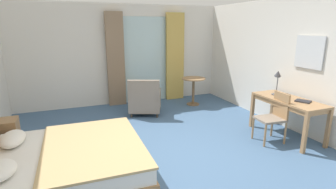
# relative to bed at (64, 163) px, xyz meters

# --- Properties ---
(ground) EXTENTS (6.14, 7.72, 0.10)m
(ground) POSITION_rel_bed_xyz_m (1.58, -0.08, -0.31)
(ground) COLOR #426084
(wall_back) EXTENTS (5.74, 0.12, 2.63)m
(wall_back) POSITION_rel_bed_xyz_m (1.58, 3.52, 1.06)
(wall_back) COLOR silver
(wall_back) RESTS_ON ground
(wall_right) EXTENTS (0.12, 7.32, 2.63)m
(wall_right) POSITION_rel_bed_xyz_m (4.39, -0.08, 1.06)
(wall_right) COLOR silver
(wall_right) RESTS_ON ground
(balcony_glass_door) EXTENTS (1.24, 0.02, 2.31)m
(balcony_glass_door) POSITION_rel_bed_xyz_m (2.21, 3.44, 0.90)
(balcony_glass_door) COLOR silver
(balcony_glass_door) RESTS_ON ground
(curtain_panel_left) EXTENTS (0.45, 0.10, 2.42)m
(curtain_panel_left) POSITION_rel_bed_xyz_m (1.38, 3.34, 0.96)
(curtain_panel_left) COLOR #897056
(curtain_panel_left) RESTS_ON ground
(curtain_panel_right) EXTENTS (0.52, 0.10, 2.42)m
(curtain_panel_right) POSITION_rel_bed_xyz_m (3.05, 3.34, 0.96)
(curtain_panel_right) COLOR tan
(curtain_panel_right) RESTS_ON ground
(bed) EXTENTS (2.08, 1.91, 0.94)m
(bed) POSITION_rel_bed_xyz_m (0.00, 0.00, 0.00)
(bed) COLOR #9E754C
(bed) RESTS_ON ground
(nightstand) EXTENTS (0.40, 0.40, 0.56)m
(nightstand) POSITION_rel_bed_xyz_m (-0.89, 1.27, 0.02)
(nightstand) COLOR #9E754C
(nightstand) RESTS_ON ground
(writing_desk) EXTENTS (0.61, 1.36, 0.75)m
(writing_desk) POSITION_rel_bed_xyz_m (3.95, 0.04, 0.40)
(writing_desk) COLOR #9E754C
(writing_desk) RESTS_ON ground
(desk_chair) EXTENTS (0.49, 0.45, 0.90)m
(desk_chair) POSITION_rel_bed_xyz_m (3.57, -0.03, 0.24)
(desk_chair) COLOR gray
(desk_chair) RESTS_ON ground
(desk_lamp) EXTENTS (0.29, 0.29, 0.48)m
(desk_lamp) POSITION_rel_bed_xyz_m (4.04, 0.46, 0.80)
(desk_lamp) COLOR #4C4C51
(desk_lamp) RESTS_ON writing_desk
(closed_book) EXTENTS (0.29, 0.31, 0.02)m
(closed_book) POSITION_rel_bed_xyz_m (4.04, -0.20, 0.50)
(closed_book) COLOR #232328
(closed_book) RESTS_ON writing_desk
(armchair_by_window) EXTENTS (0.96, 0.98, 0.88)m
(armchair_by_window) POSITION_rel_bed_xyz_m (1.84, 2.31, 0.09)
(armchair_by_window) COLOR gray
(armchair_by_window) RESTS_ON ground
(round_cafe_table) EXTENTS (0.62, 0.62, 0.73)m
(round_cafe_table) POSITION_rel_bed_xyz_m (3.27, 2.59, 0.28)
(round_cafe_table) COLOR #9E754C
(round_cafe_table) RESTS_ON ground
(wall_mirror) EXTENTS (0.02, 0.59, 0.59)m
(wall_mirror) POSITION_rel_bed_xyz_m (4.31, 0.04, 1.34)
(wall_mirror) COLOR silver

